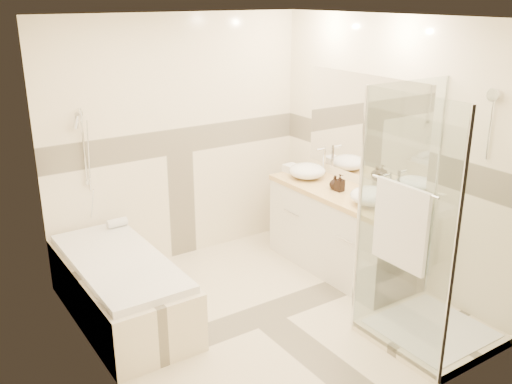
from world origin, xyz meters
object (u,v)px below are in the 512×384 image
bathtub (121,285)px  vanity (339,231)px  amenity_bottle_b (335,182)px  vessel_sink_far (372,196)px  shower_enclosure (419,282)px  vessel_sink_near (307,171)px  amenity_bottle_a (340,183)px

bathtub → vanity: (2.15, -0.35, 0.12)m
amenity_bottle_b → bathtub: bearing=172.5°
bathtub → amenity_bottle_b: 2.23m
vessel_sink_far → amenity_bottle_b: 0.50m
shower_enclosure → vessel_sink_near: size_ratio=5.36×
bathtub → vessel_sink_far: bearing=-20.2°
amenity_bottle_a → vessel_sink_near: bearing=90.0°
vessel_sink_far → amenity_bottle_b: bearing=90.0°
amenity_bottle_a → bathtub: bearing=170.6°
shower_enclosure → vessel_sink_far: shower_enclosure is taller
vanity → amenity_bottle_b: amenity_bottle_b is taller
amenity_bottle_a → amenity_bottle_b: bearing=90.0°
bathtub → vanity: bearing=-9.2°
vessel_sink_near → amenity_bottle_a: (0.00, -0.50, 0.01)m
vanity → shower_enclosure: (-0.29, -1.27, 0.08)m
bathtub → vanity: 2.18m
shower_enclosure → vessel_sink_far: size_ratio=5.23×
vanity → amenity_bottle_b: size_ratio=11.69×
shower_enclosure → bathtub: bearing=138.9°
vanity → vessel_sink_far: vessel_sink_far is taller
shower_enclosure → amenity_bottle_b: shower_enclosure is taller
amenity_bottle_a → amenity_bottle_b: amenity_bottle_a is taller
amenity_bottle_b → vessel_sink_near: bearing=90.0°
vanity → shower_enclosure: shower_enclosure is taller
bathtub → amenity_bottle_a: amenity_bottle_a is taller
amenity_bottle_a → vanity: bearing=9.0°
vessel_sink_far → vanity: bearing=87.4°
vanity → amenity_bottle_a: 0.51m
vanity → vessel_sink_near: vessel_sink_near is taller
vanity → shower_enclosure: 1.31m
vessel_sink_near → amenity_bottle_a: bearing=-90.0°
bathtub → vessel_sink_far: 2.35m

